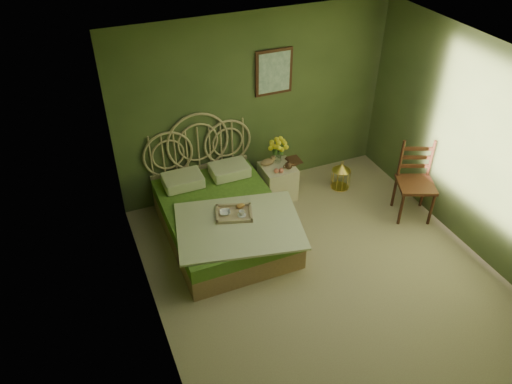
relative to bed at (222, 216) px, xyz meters
name	(u,v)px	position (x,y,z in m)	size (l,w,h in m)	color
floor	(327,279)	(0.87, -1.29, -0.30)	(4.50, 4.50, 0.00)	tan
ceiling	(351,77)	(0.87, -1.29, 2.30)	(4.50, 4.50, 0.00)	silver
wall_back	(255,105)	(0.87, 0.96, 1.00)	(4.00, 4.00, 0.00)	#596837
wall_left	(150,242)	(-1.13, -1.29, 1.00)	(4.50, 4.50, 0.00)	#596837
wall_right	(484,154)	(2.87, -1.29, 1.00)	(4.50, 4.50, 0.00)	#596837
wall_art	(274,72)	(1.13, 0.93, 1.45)	(0.54, 0.04, 0.64)	#35170E
bed	(222,216)	(0.00, 0.00, 0.00)	(1.72, 2.17, 1.34)	tan
nightstand	(278,175)	(1.04, 0.52, 0.05)	(0.47, 0.47, 0.94)	#EFE1C3
chair	(413,176)	(2.57, -0.54, 0.30)	(0.63, 0.63, 1.08)	#35170E
birdcage	(341,176)	(2.00, 0.33, -0.09)	(0.27, 0.27, 0.41)	gold
book_lower	(289,162)	(1.21, 0.52, 0.22)	(0.17, 0.23, 0.02)	#381E0F
book_upper	(289,161)	(1.21, 0.52, 0.24)	(0.17, 0.24, 0.02)	#472819
cereal_bowl	(225,213)	(-0.04, -0.24, 0.24)	(0.14, 0.14, 0.03)	white
coffee_cup	(242,213)	(0.14, -0.35, 0.26)	(0.07, 0.07, 0.07)	white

